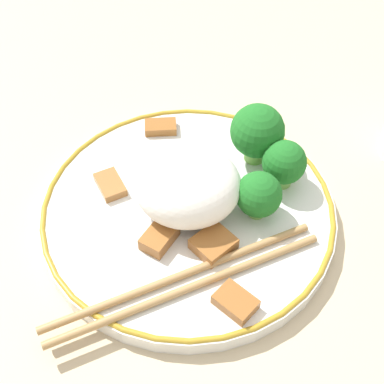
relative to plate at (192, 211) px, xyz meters
name	(u,v)px	position (x,y,z in m)	size (l,w,h in m)	color
ground_plane	(192,217)	(0.00, 0.00, -0.01)	(3.00, 3.00, 0.00)	#C6B28E
plate	(192,211)	(0.00, 0.00, 0.00)	(0.27, 0.27, 0.02)	white
rice_mound	(187,187)	(0.00, 0.00, 0.04)	(0.09, 0.09, 0.06)	white
broccoli_back_left	(263,195)	(0.01, 0.06, 0.03)	(0.04, 0.04, 0.05)	#72AD4C
broccoli_back_center	(288,163)	(-0.03, 0.09, 0.03)	(0.04, 0.04, 0.05)	#72AD4C
broccoli_back_right	(261,132)	(-0.06, 0.07, 0.04)	(0.05, 0.05, 0.06)	#72AD4C
meat_near_front	(164,237)	(0.04, -0.02, 0.01)	(0.04, 0.04, 0.01)	#995B28
meat_near_left	(164,127)	(-0.10, -0.03, 0.01)	(0.02, 0.03, 0.01)	#995B28
meat_near_right	(114,185)	(-0.02, -0.07, 0.01)	(0.04, 0.03, 0.01)	#9E6633
meat_near_back	(218,244)	(0.05, 0.02, 0.01)	(0.04, 0.04, 0.01)	#995B28
meat_on_rice_edge	(240,302)	(0.10, 0.04, 0.01)	(0.04, 0.04, 0.01)	#995B28
chopsticks	(189,282)	(0.08, 0.00, 0.01)	(0.11, 0.22, 0.01)	#AD8451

